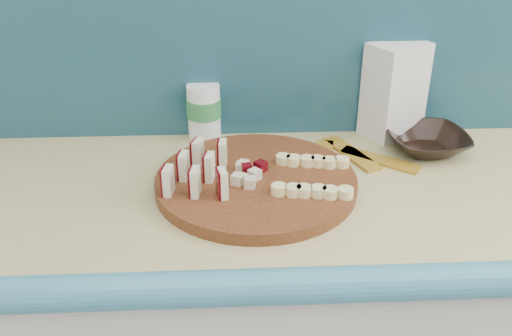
{
  "coord_description": "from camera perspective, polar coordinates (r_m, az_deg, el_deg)",
  "views": [
    {
      "loc": [
        -0.32,
        0.5,
        1.5
      ],
      "look_at": [
        -0.27,
        1.51,
        0.96
      ],
      "focal_mm": 40.0,
      "sensor_mm": 36.0,
      "label": 1
    }
  ],
  "objects": [
    {
      "name": "brown_bowl",
      "position": [
        1.37,
        16.74,
        2.54
      ],
      "size": [
        0.2,
        0.2,
        0.04
      ],
      "primitive_type": "imported",
      "rotation": [
        0.0,
        0.0,
        0.08
      ],
      "color": "black",
      "rests_on": "kitchen_counter"
    },
    {
      "name": "banana_slices",
      "position": [
        1.15,
        5.61,
        -0.72
      ],
      "size": [
        0.17,
        0.17,
        0.02
      ],
      "color": "#F7E597",
      "rests_on": "cutting_board"
    },
    {
      "name": "canister",
      "position": [
        1.37,
        -5.23,
        5.74
      ],
      "size": [
        0.08,
        0.08,
        0.13
      ],
      "rotation": [
        0.0,
        0.0,
        0.06
      ],
      "color": "white",
      "rests_on": "kitchen_counter"
    },
    {
      "name": "flour_bag",
      "position": [
        1.4,
        13.66,
        7.6
      ],
      "size": [
        0.16,
        0.15,
        0.23
      ],
      "primitive_type": "cube",
      "rotation": [
        0.0,
        0.0,
        0.55
      ],
      "color": "silver",
      "rests_on": "kitchen_counter"
    },
    {
      "name": "banana_peel",
      "position": [
        1.3,
        9.52,
        1.06
      ],
      "size": [
        0.25,
        0.21,
        0.01
      ],
      "rotation": [
        0.0,
        0.0,
        0.23
      ],
      "color": "gold",
      "rests_on": "kitchen_counter"
    },
    {
      "name": "backsplash",
      "position": [
        1.4,
        15.04,
        13.24
      ],
      "size": [
        2.2,
        0.02,
        0.5
      ],
      "primitive_type": "cube",
      "color": "teal",
      "rests_on": "kitchen_counter"
    },
    {
      "name": "apple_chunks",
      "position": [
        1.16,
        -1.24,
        -0.39
      ],
      "size": [
        0.07,
        0.07,
        0.02
      ],
      "color": "beige",
      "rests_on": "cutting_board"
    },
    {
      "name": "cutting_board",
      "position": [
        1.17,
        0.0,
        -1.42
      ],
      "size": [
        0.46,
        0.46,
        0.03
      ],
      "primitive_type": "cylinder",
      "rotation": [
        0.0,
        0.0,
        -0.14
      ],
      "color": "#431E0E",
      "rests_on": "kitchen_counter"
    },
    {
      "name": "apple_wedges",
      "position": [
        1.14,
        -5.67,
        -0.09
      ],
      "size": [
        0.13,
        0.17,
        0.06
      ],
      "color": "beige",
      "rests_on": "cutting_board"
    }
  ]
}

